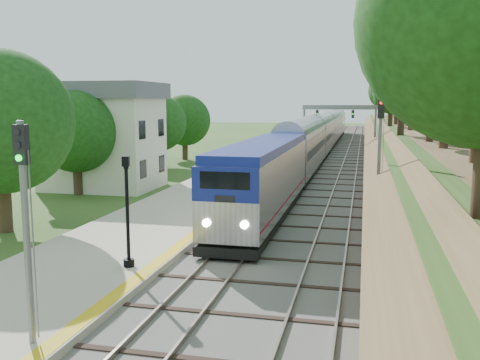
% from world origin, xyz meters
% --- Properties ---
extents(trackbed, '(9.50, 170.00, 0.28)m').
position_xyz_m(trackbed, '(2.00, 60.00, 0.07)').
color(trackbed, '#4C4944').
rests_on(trackbed, ground).
extents(platform, '(6.40, 68.00, 0.38)m').
position_xyz_m(platform, '(-5.20, 16.00, 0.19)').
color(platform, '#B0A88E').
rests_on(platform, ground).
extents(yellow_stripe, '(0.55, 68.00, 0.01)m').
position_xyz_m(yellow_stripe, '(-2.35, 16.00, 0.39)').
color(yellow_stripe, gold).
rests_on(yellow_stripe, platform).
extents(embankment, '(10.64, 170.00, 11.70)m').
position_xyz_m(embankment, '(10.35, 60.00, 1.95)').
color(embankment, brown).
rests_on(embankment, ground).
extents(station_building, '(8.60, 6.60, 8.00)m').
position_xyz_m(station_building, '(-14.00, 30.00, 4.09)').
color(station_building, beige).
rests_on(station_building, ground).
extents(signal_gantry, '(8.40, 0.38, 6.20)m').
position_xyz_m(signal_gantry, '(2.47, 54.99, 4.82)').
color(signal_gantry, slate).
rests_on(signal_gantry, ground).
extents(trees_behind_platform, '(7.82, 53.32, 7.21)m').
position_xyz_m(trees_behind_platform, '(-11.17, 20.67, 4.53)').
color(trees_behind_platform, '#332316').
rests_on(trees_behind_platform, ground).
extents(train, '(2.81, 93.49, 4.12)m').
position_xyz_m(train, '(0.00, 58.96, 2.14)').
color(train, black).
rests_on(train, trackbed).
extents(lamppost_far, '(0.42, 0.42, 4.21)m').
position_xyz_m(lamppost_far, '(-3.22, 11.02, 2.26)').
color(lamppost_far, black).
rests_on(lamppost_far, platform).
extents(signal_platform, '(0.34, 0.27, 5.74)m').
position_xyz_m(signal_platform, '(-2.90, 4.47, 3.91)').
color(signal_platform, slate).
rests_on(signal_platform, platform).
extents(signal_farside, '(0.37, 0.29, 6.70)m').
position_xyz_m(signal_farside, '(6.20, 24.34, 4.22)').
color(signal_farside, slate).
rests_on(signal_farside, ground).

